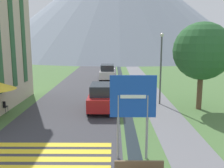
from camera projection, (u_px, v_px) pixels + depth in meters
ground_plane at (111, 86)px, 26.09m from camera, size 160.00×160.00×0.00m
road at (94, 73)px, 35.95m from camera, size 6.40×60.00×0.01m
footpath at (136, 73)px, 35.90m from camera, size 2.20×60.00×0.01m
drainage_channel at (120, 73)px, 35.92m from camera, size 0.60×60.00×0.00m
crosswalk_marking at (46, 155)px, 10.39m from camera, size 5.44×2.54×0.01m
mountain_distant at (118, 3)px, 81.76m from camera, size 82.43×82.43×32.75m
road_sign at (133, 105)px, 9.72m from camera, size 1.81×0.11×3.42m
parked_car_near at (103, 97)px, 16.94m from camera, size 2.00×4.10×1.82m
parked_car_far at (108, 72)px, 29.93m from camera, size 1.89×4.58×1.82m
cafe_chair_far_right at (3, 106)px, 16.11m from camera, size 0.40×0.40×0.85m
streetlamp at (161, 63)px, 18.17m from camera, size 0.28×0.28×5.22m
tree_by_path at (202, 51)px, 16.65m from camera, size 3.87×3.87×5.94m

